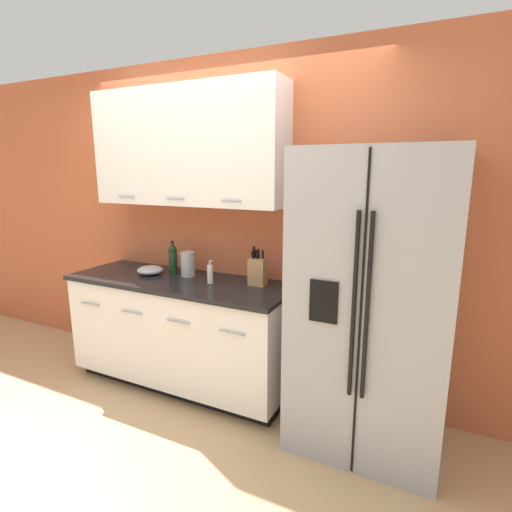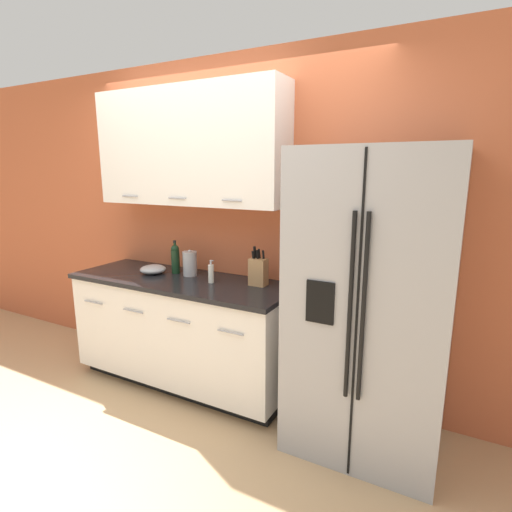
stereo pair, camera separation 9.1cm
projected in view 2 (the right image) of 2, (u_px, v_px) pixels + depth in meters
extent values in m
plane|color=tan|center=(135.00, 449.00, 2.54)|extent=(14.00, 14.00, 0.00)
cube|color=#BC5B38|center=(228.00, 225.00, 3.28)|extent=(10.00, 0.05, 2.60)
cube|color=white|center=(189.00, 147.00, 3.09)|extent=(1.62, 0.32, 0.88)
cylinder|color=#99999E|center=(130.00, 196.00, 3.25)|extent=(0.16, 0.01, 0.01)
cylinder|color=#99999E|center=(177.00, 198.00, 3.02)|extent=(0.16, 0.01, 0.01)
cylinder|color=#99999E|center=(232.00, 201.00, 2.80)|extent=(0.16, 0.01, 0.01)
cube|color=black|center=(188.00, 374.00, 3.39)|extent=(1.77, 0.54, 0.09)
cube|color=white|center=(183.00, 328.00, 3.26)|extent=(1.81, 0.62, 0.77)
cube|color=black|center=(180.00, 281.00, 3.16)|extent=(1.84, 0.64, 0.03)
cylinder|color=#99999E|center=(93.00, 302.00, 3.23)|extent=(0.20, 0.01, 0.01)
cylinder|color=#99999E|center=(133.00, 311.00, 3.04)|extent=(0.20, 0.01, 0.01)
cylinder|color=#99999E|center=(178.00, 321.00, 2.84)|extent=(0.20, 0.01, 0.01)
cylinder|color=#99999E|center=(230.00, 333.00, 2.64)|extent=(0.20, 0.01, 0.01)
cube|color=#9E9EA0|center=(371.00, 305.00, 2.43)|extent=(0.91, 0.72, 1.87)
cube|color=black|center=(356.00, 325.00, 2.12)|extent=(0.01, 0.01, 1.83)
cylinder|color=black|center=(350.00, 308.00, 2.11)|extent=(0.02, 0.02, 1.03)
cylinder|color=black|center=(363.00, 310.00, 2.07)|extent=(0.02, 0.02, 1.03)
cube|color=black|center=(320.00, 302.00, 2.19)|extent=(0.16, 0.01, 0.24)
cube|color=#A87A4C|center=(258.00, 272.00, 2.96)|extent=(0.13, 0.09, 0.20)
cylinder|color=black|center=(255.00, 252.00, 2.96)|extent=(0.02, 0.04, 0.09)
cylinder|color=black|center=(253.00, 255.00, 2.94)|extent=(0.02, 0.03, 0.06)
cylinder|color=black|center=(259.00, 254.00, 2.94)|extent=(0.02, 0.03, 0.07)
cylinder|color=black|center=(257.00, 255.00, 2.92)|extent=(0.02, 0.03, 0.07)
cylinder|color=black|center=(263.00, 255.00, 2.93)|extent=(0.02, 0.03, 0.07)
cylinder|color=black|center=(176.00, 262.00, 3.32)|extent=(0.07, 0.07, 0.19)
sphere|color=black|center=(175.00, 249.00, 3.29)|extent=(0.07, 0.07, 0.07)
cylinder|color=black|center=(175.00, 246.00, 3.29)|extent=(0.02, 0.02, 0.07)
cylinder|color=black|center=(175.00, 241.00, 3.28)|extent=(0.03, 0.03, 0.02)
cylinder|color=silver|center=(211.00, 274.00, 3.04)|extent=(0.04, 0.04, 0.14)
cylinder|color=#B2B2B5|center=(211.00, 263.00, 3.02)|extent=(0.02, 0.02, 0.04)
cylinder|color=#B2B2B5|center=(212.00, 261.00, 3.01)|extent=(0.03, 0.01, 0.01)
cylinder|color=#A3A3A5|center=(190.00, 264.00, 3.24)|extent=(0.11, 0.11, 0.19)
cylinder|color=#A3A3A5|center=(190.00, 252.00, 3.22)|extent=(0.12, 0.12, 0.01)
sphere|color=#A3A3A5|center=(189.00, 251.00, 3.22)|extent=(0.02, 0.02, 0.02)
ellipsoid|color=#A3A3A5|center=(153.00, 269.00, 3.31)|extent=(0.21, 0.21, 0.07)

